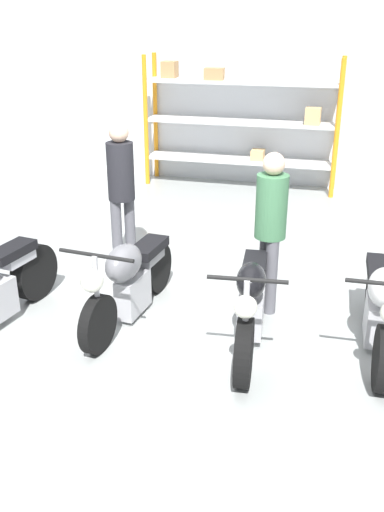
% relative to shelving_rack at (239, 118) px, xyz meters
% --- Properties ---
extents(ground_plane, '(30.00, 30.00, 0.00)m').
position_rel_shelving_rack_xyz_m(ground_plane, '(0.49, -5.43, -1.24)').
color(ground_plane, '#9EA3A0').
extents(back_wall, '(30.00, 0.08, 3.60)m').
position_rel_shelving_rack_xyz_m(back_wall, '(0.49, 0.36, 0.56)').
color(back_wall, silver).
rests_on(back_wall, ground_plane).
extents(shelving_rack, '(3.43, 0.63, 2.29)m').
position_rel_shelving_rack_xyz_m(shelving_rack, '(0.00, 0.00, 0.00)').
color(shelving_rack, orange).
rests_on(shelving_rack, ground_plane).
extents(motorcycle_grey, '(0.74, 1.92, 0.97)m').
position_rel_shelving_rack_xyz_m(motorcycle_grey, '(-0.12, -5.20, -0.78)').
color(motorcycle_grey, black).
rests_on(motorcycle_grey, ground_plane).
extents(motorcycle_black, '(0.66, 2.02, 0.97)m').
position_rel_shelving_rack_xyz_m(motorcycle_black, '(1.14, -5.32, -0.82)').
color(motorcycle_black, black).
rests_on(motorcycle_black, ground_plane).
extents(motorcycle_white, '(0.75, 1.94, 0.96)m').
position_rel_shelving_rack_xyz_m(motorcycle_white, '(2.31, -5.10, -0.81)').
color(motorcycle_white, black).
rests_on(motorcycle_white, ground_plane).
extents(person_browsing, '(0.44, 0.44, 1.69)m').
position_rel_shelving_rack_xyz_m(person_browsing, '(1.20, -4.62, -0.24)').
color(person_browsing, '#595960').
rests_on(person_browsing, ground_plane).
extents(person_near_rack, '(0.45, 0.45, 1.79)m').
position_rel_shelving_rack_xyz_m(person_near_rack, '(-0.68, -3.93, -0.18)').
color(person_near_rack, '#595960').
rests_on(person_near_rack, ground_plane).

